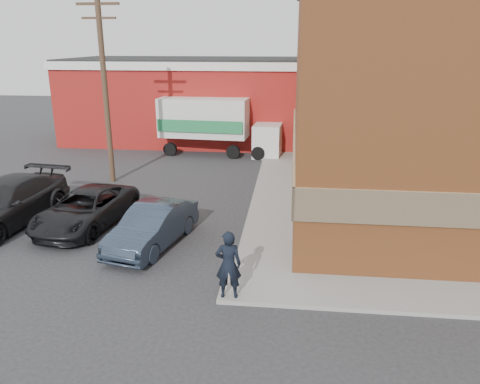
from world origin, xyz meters
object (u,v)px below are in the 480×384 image
(warehouse, at_px, (188,99))
(suv_b, at_px, (5,203))
(brick_building, at_px, (459,90))
(sedan, at_px, (153,226))
(suv_a, at_px, (86,209))
(utility_pole, at_px, (105,85))
(box_truck, at_px, (215,122))
(man, at_px, (228,265))

(warehouse, relative_size, suv_b, 2.76)
(brick_building, relative_size, sedan, 4.22)
(suv_b, bearing_deg, sedan, -4.66)
(brick_building, distance_m, suv_a, 16.37)
(sedan, xyz_separation_m, suv_b, (-6.11, 1.27, 0.14))
(utility_pole, bearing_deg, warehouse, 82.23)
(warehouse, height_order, suv_a, warehouse)
(suv_b, height_order, box_truck, box_truck)
(suv_a, distance_m, suv_b, 3.10)
(brick_building, xyz_separation_m, suv_a, (-14.76, -5.85, -3.99))
(warehouse, distance_m, box_truck, 5.40)
(sedan, xyz_separation_m, box_truck, (-0.08, 13.67, 1.27))
(warehouse, bearing_deg, man, -74.94)
(man, distance_m, suv_b, 10.22)
(box_truck, bearing_deg, suv_b, -111.73)
(utility_pole, xyz_separation_m, box_truck, (4.17, 6.38, -2.76))
(utility_pole, relative_size, suv_a, 1.80)
(sedan, height_order, suv_b, suv_b)
(brick_building, distance_m, warehouse, 18.30)
(brick_building, relative_size, suv_b, 3.09)
(brick_building, height_order, utility_pole, brick_building)
(warehouse, relative_size, suv_a, 3.26)
(brick_building, height_order, suv_b, brick_building)
(sedan, bearing_deg, box_truck, 102.97)
(brick_building, bearing_deg, box_truck, 151.64)
(man, distance_m, box_truck, 17.24)
(utility_pole, relative_size, box_truck, 1.27)
(suv_a, bearing_deg, utility_pole, 109.56)
(utility_pole, relative_size, suv_b, 1.53)
(man, bearing_deg, brick_building, -135.28)
(man, relative_size, suv_b, 0.32)
(suv_a, height_order, suv_b, suv_b)
(utility_pole, xyz_separation_m, suv_b, (-1.86, -6.03, -3.89))
(box_truck, bearing_deg, sedan, -85.47)
(box_truck, bearing_deg, brick_building, -24.16)
(brick_building, relative_size, man, 9.59)
(suv_a, xyz_separation_m, box_truck, (2.94, 12.23, 1.29))
(utility_pole, distance_m, man, 13.35)
(brick_building, bearing_deg, utility_pole, 179.98)
(man, xyz_separation_m, suv_a, (-6.07, 4.69, -0.38))
(suv_b, distance_m, box_truck, 13.84)
(utility_pole, height_order, man, utility_pole)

